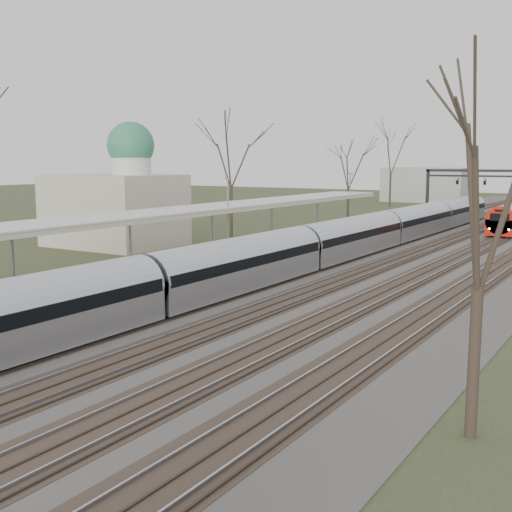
# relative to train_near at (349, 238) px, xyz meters

# --- Properties ---
(track_bed) EXTENTS (24.00, 160.00, 0.22)m
(track_bed) POSITION_rel_train_near_xyz_m (2.76, 12.85, -1.42)
(track_bed) COLOR #474442
(track_bed) RESTS_ON ground
(platform) EXTENTS (3.50, 69.00, 1.00)m
(platform) POSITION_rel_train_near_xyz_m (-6.55, -4.65, -0.98)
(platform) COLOR #9E9B93
(platform) RESTS_ON ground
(canopy) EXTENTS (4.10, 50.00, 3.11)m
(canopy) POSITION_rel_train_near_xyz_m (-6.55, -9.16, 2.45)
(canopy) COLOR slate
(canopy) RESTS_ON platform
(dome_building) EXTENTS (10.00, 8.00, 10.30)m
(dome_building) POSITION_rel_train_near_xyz_m (-19.21, -4.15, 2.24)
(dome_building) COLOR beige
(dome_building) RESTS_ON ground
(signal_gantry) EXTENTS (21.00, 0.59, 6.08)m
(signal_gantry) POSITION_rel_train_near_xyz_m (2.79, 42.84, 3.43)
(signal_gantry) COLOR black
(signal_gantry) RESTS_ON ground
(tree_west_far) EXTENTS (5.50, 5.50, 11.33)m
(tree_west_far) POSITION_rel_train_near_xyz_m (-14.50, 5.85, 6.54)
(tree_west_far) COLOR #2D231C
(tree_west_far) RESTS_ON ground
(tree_east_near) EXTENTS (4.50, 4.50, 9.27)m
(tree_east_near) POSITION_rel_train_near_xyz_m (15.50, -27.15, 5.08)
(tree_east_near) COLOR #2D231C
(tree_east_near) RESTS_ON ground
(train_near) EXTENTS (2.62, 75.21, 3.05)m
(train_near) POSITION_rel_train_near_xyz_m (0.00, 0.00, 0.00)
(train_near) COLOR #B2B5BD
(train_near) RESTS_ON ground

